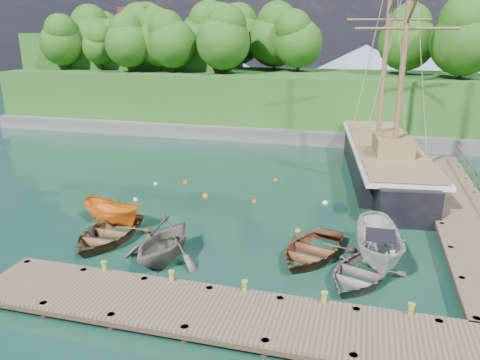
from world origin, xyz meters
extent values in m
plane|color=#153526|center=(0.00, 0.00, 0.00)|extent=(160.00, 160.00, 0.00)
cube|color=#4F4030|center=(2.00, -6.50, 0.54)|extent=(20.00, 3.20, 0.12)
cube|color=black|center=(2.00, -6.50, 0.38)|extent=(20.00, 3.20, 0.20)
cylinder|color=black|center=(-7.70, -5.20, 0.05)|extent=(0.28, 0.28, 1.10)
cube|color=#4F4030|center=(11.50, 7.00, 0.54)|extent=(3.20, 24.00, 0.12)
cube|color=black|center=(11.50, 7.00, 0.38)|extent=(3.20, 24.00, 0.20)
cylinder|color=black|center=(10.20, -4.70, 0.05)|extent=(0.28, 0.28, 1.10)
cylinder|color=black|center=(10.20, 18.70, 0.05)|extent=(0.28, 0.28, 1.10)
cylinder|color=black|center=(12.80, 18.70, 0.05)|extent=(0.28, 0.28, 1.10)
cylinder|color=olive|center=(-4.00, -5.10, 0.00)|extent=(0.26, 0.26, 0.45)
cylinder|color=olive|center=(-1.00, -5.10, 0.00)|extent=(0.26, 0.26, 0.45)
cylinder|color=olive|center=(2.00, -5.10, 0.00)|extent=(0.26, 0.26, 0.45)
cylinder|color=olive|center=(5.00, -5.10, 0.00)|extent=(0.26, 0.26, 0.45)
cylinder|color=olive|center=(8.00, -5.10, 0.00)|extent=(0.26, 0.26, 0.45)
imported|color=brown|center=(-6.15, -1.27, 0.00)|extent=(3.74, 5.09, 1.02)
imported|color=#655B52|center=(-2.54, -2.46, 0.00)|extent=(4.14, 4.67, 2.27)
imported|color=brown|center=(3.99, -0.36, 0.00)|extent=(4.74, 5.63, 1.00)
imported|color=#71665D|center=(6.21, -1.98, 0.00)|extent=(4.51, 5.27, 0.92)
imported|color=orange|center=(-6.99, 0.75, 0.00)|extent=(4.22, 2.63, 1.53)
imported|color=silver|center=(7.00, -0.27, 0.00)|extent=(2.48, 5.37, 2.01)
cube|color=black|center=(7.43, 14.00, 0.69)|extent=(6.25, 14.58, 2.94)
cube|color=black|center=(6.34, 23.01, 0.69)|extent=(3.04, 4.71, 2.64)
cube|color=black|center=(8.40, 5.98, 0.69)|extent=(3.62, 3.99, 2.79)
cube|color=silver|center=(7.43, 14.00, 2.14)|extent=(6.83, 18.99, 0.25)
cube|color=brown|center=(7.43, 14.00, 2.39)|extent=(6.37, 18.54, 0.12)
cube|color=brown|center=(7.79, 10.99, 2.99)|extent=(2.64, 3.25, 1.20)
cylinder|color=brown|center=(5.92, 26.50, 3.59)|extent=(1.06, 6.88, 1.69)
cylinder|color=brown|center=(7.00, 17.60, 10.18)|extent=(0.36, 0.36, 15.60)
cylinder|color=brown|center=(7.87, 10.39, 9.56)|extent=(0.36, 0.36, 14.35)
cylinder|color=#8C7A59|center=(6.28, 23.54, 10.50)|extent=(1.34, 10.71, 9.06)
sphere|color=silver|center=(-7.61, 4.58, 0.00)|extent=(0.29, 0.29, 0.29)
sphere|color=orange|center=(-3.62, 6.37, 0.00)|extent=(0.36, 0.36, 0.36)
sphere|color=#FB5B00|center=(-0.33, 6.22, 0.00)|extent=(0.30, 0.30, 0.30)
sphere|color=white|center=(3.94, 7.10, 0.00)|extent=(0.35, 0.35, 0.35)
sphere|color=#EA4501|center=(-5.89, 8.67, 0.00)|extent=(0.36, 0.36, 0.36)
sphere|color=orange|center=(0.12, 10.91, 0.00)|extent=(0.28, 0.28, 0.28)
sphere|color=white|center=(-7.77, 7.86, 0.00)|extent=(0.28, 0.28, 0.28)
sphere|color=orange|center=(2.95, 2.43, 0.00)|extent=(0.32, 0.32, 0.32)
cube|color=#474744|center=(-8.00, 24.00, 0.60)|extent=(50.00, 4.00, 1.40)
cube|color=#214E18|center=(-8.00, 30.00, 3.00)|extent=(50.00, 14.00, 6.00)
cube|color=#214E18|center=(-22.00, 34.00, 5.00)|extent=(24.00, 12.00, 10.00)
cylinder|color=#382616|center=(-16.10, 28.11, 6.70)|extent=(0.36, 0.36, 1.40)
sphere|color=#1A4210|center=(-16.10, 28.11, 9.10)|extent=(5.42, 5.42, 5.42)
cylinder|color=#382616|center=(-14.18, 26.81, 6.70)|extent=(0.36, 0.36, 1.40)
sphere|color=#1A4210|center=(-14.18, 26.81, 8.96)|extent=(5.02, 5.02, 5.02)
cylinder|color=#382616|center=(-27.79, 27.27, 6.70)|extent=(0.36, 0.36, 1.40)
sphere|color=#1A4210|center=(-27.79, 27.27, 8.88)|extent=(4.79, 4.79, 4.79)
cylinder|color=#382616|center=(-20.73, 34.78, 6.70)|extent=(0.36, 0.36, 1.40)
sphere|color=#1A4210|center=(-20.73, 34.78, 9.39)|extent=(6.25, 6.25, 6.25)
cylinder|color=#382616|center=(13.91, 26.65, 6.70)|extent=(0.36, 0.36, 1.40)
sphere|color=#1A4210|center=(13.91, 26.65, 9.30)|extent=(6.00, 6.00, 6.00)
cylinder|color=#382616|center=(-25.58, 30.32, 6.70)|extent=(0.36, 0.36, 1.40)
sphere|color=#1A4210|center=(-25.58, 30.32, 9.26)|extent=(5.89, 5.89, 5.89)
cylinder|color=#382616|center=(-1.61, 31.21, 6.70)|extent=(0.36, 0.36, 1.40)
sphere|color=#1A4210|center=(-1.61, 31.21, 9.00)|extent=(5.13, 5.13, 5.13)
cylinder|color=#382616|center=(-21.53, 35.53, 6.70)|extent=(0.36, 0.36, 1.40)
sphere|color=#1A4210|center=(-21.53, 35.53, 8.88)|extent=(4.80, 4.80, 4.80)
cylinder|color=#382616|center=(-10.15, 30.20, 6.70)|extent=(0.36, 0.36, 1.40)
sphere|color=#1A4210|center=(-10.15, 30.20, 9.24)|extent=(5.82, 5.82, 5.82)
cylinder|color=#382616|center=(-4.58, 33.35, 6.70)|extent=(0.36, 0.36, 1.40)
sphere|color=#1A4210|center=(-4.58, 33.35, 9.32)|extent=(6.05, 6.05, 6.05)
cylinder|color=#382616|center=(14.09, 27.65, 6.70)|extent=(0.36, 0.36, 1.40)
sphere|color=#1A4210|center=(14.09, 27.65, 8.87)|extent=(4.77, 4.77, 4.77)
cylinder|color=#382616|center=(-8.51, 26.55, 6.70)|extent=(0.36, 0.36, 1.40)
sphere|color=#1A4210|center=(-8.51, 26.55, 9.11)|extent=(5.47, 5.47, 5.47)
cylinder|color=#382616|center=(9.27, 30.39, 6.70)|extent=(0.36, 0.36, 1.40)
sphere|color=#1A4210|center=(9.27, 30.39, 9.14)|extent=(5.55, 5.55, 5.55)
cylinder|color=#382616|center=(-10.01, 37.76, 6.70)|extent=(0.36, 0.36, 1.40)
sphere|color=#1A4210|center=(-10.01, 37.76, 9.39)|extent=(6.25, 6.25, 6.25)
cylinder|color=#382616|center=(-28.21, 35.82, 6.70)|extent=(0.36, 0.36, 1.40)
sphere|color=#1A4210|center=(-28.21, 35.82, 9.09)|extent=(5.41, 5.41, 5.41)
cylinder|color=#382616|center=(-17.91, 31.40, 6.70)|extent=(0.36, 0.36, 1.40)
sphere|color=#1A4210|center=(-17.91, 31.40, 9.12)|extent=(5.47, 5.47, 5.47)
cylinder|color=#382616|center=(-23.27, 27.64, 6.70)|extent=(0.36, 0.36, 1.40)
sphere|color=#1A4210|center=(-23.27, 27.64, 8.52)|extent=(3.77, 3.77, 3.77)
cylinder|color=#382616|center=(-19.61, 31.47, 6.70)|extent=(0.36, 0.36, 1.40)
sphere|color=#1A4210|center=(-19.61, 31.47, 9.31)|extent=(6.04, 6.04, 6.04)
cylinder|color=#382616|center=(-5.73, 38.37, 6.70)|extent=(0.36, 0.36, 1.40)
sphere|color=#1A4210|center=(-5.73, 38.37, 9.26)|extent=(5.89, 5.89, 5.89)
cylinder|color=#382616|center=(-11.90, 31.02, 6.70)|extent=(0.36, 0.36, 1.40)
sphere|color=#1A4210|center=(-11.90, 31.02, 9.33)|extent=(6.08, 6.08, 6.08)
cylinder|color=#382616|center=(-22.89, 29.25, 6.70)|extent=(0.36, 0.36, 1.40)
sphere|color=#1A4210|center=(-22.89, 29.25, 8.69)|extent=(4.25, 4.25, 4.25)
cylinder|color=#382616|center=(-18.91, 26.06, 6.70)|extent=(0.36, 0.36, 1.40)
sphere|color=#1A4210|center=(-18.91, 26.06, 8.87)|extent=(4.77, 4.77, 4.77)
cube|color=silver|center=(-20.00, 33.00, 10.50)|extent=(4.00, 5.00, 3.00)
cube|color=#591E19|center=(-20.00, 33.00, 12.40)|extent=(4.40, 5.40, 0.80)
cone|color=#728CA5|center=(20.00, 70.00, 4.50)|extent=(36.00, 36.00, 9.00)
cone|color=#728CA5|center=(5.00, 70.00, 4.00)|extent=(32.00, 32.00, 8.00)
cone|color=#728CA5|center=(-30.00, 70.00, 5.00)|extent=(40.00, 40.00, 10.00)
camera|label=1|loc=(5.95, -20.34, 10.02)|focal=35.00mm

